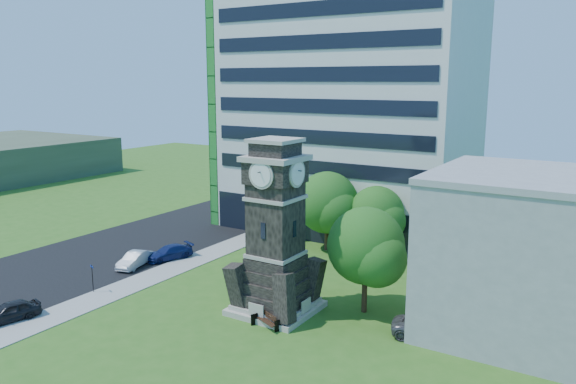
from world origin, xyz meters
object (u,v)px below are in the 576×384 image
Objects in this scene: car_street_north at (169,253)px; park_bench at (267,320)px; car_street_south at (9,312)px; street_sign at (92,275)px; car_east_lot at (431,329)px; car_street_mid at (135,260)px; clock_tower at (276,239)px.

car_street_north reaches higher than park_bench.
park_bench is (15.34, 8.36, -0.13)m from car_street_south.
street_sign is at bearing 100.16° from car_street_south.
car_east_lot is 2.17× the size of street_sign.
street_sign reaches higher than car_street_mid.
car_street_mid is 1.78× the size of street_sign.
street_sign reaches higher than car_street_north.
car_east_lot reaches higher than park_bench.
car_street_south is at bearing -68.38° from car_street_north.
car_street_north is at bearing 105.99° from car_street_south.
car_street_south is 12.53m from car_street_mid.
car_street_south reaches higher than car_east_lot.
car_street_mid is 0.90× the size of car_street_north.
park_bench is (1.01, -2.67, -4.74)m from clock_tower.
car_east_lot reaches higher than car_street_mid.
clock_tower reaches higher than car_street_mid.
clock_tower is 11.74m from car_east_lot.
car_street_mid is at bearing 174.83° from clock_tower.
car_street_north is 17.25m from park_bench.
park_bench is at bearing 27.73° from street_sign.
car_street_north is 1.97× the size of street_sign.
car_street_mid reaches higher than park_bench.
car_street_south is 1.79× the size of street_sign.
park_bench is (15.65, -7.26, -0.09)m from car_street_north.
park_bench is 14.95m from street_sign.
clock_tower is 3.08× the size of car_street_south.
car_street_mid is 1.99× the size of park_bench.
street_sign is (0.84, -9.15, 0.75)m from car_street_north.
car_street_mid is 26.41m from car_east_lot.
car_street_mid is (-1.38, 12.46, -0.02)m from car_street_south.
car_street_north is (-0.32, 15.62, -0.04)m from car_street_south.
car_street_mid is at bearing 128.12° from street_sign.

